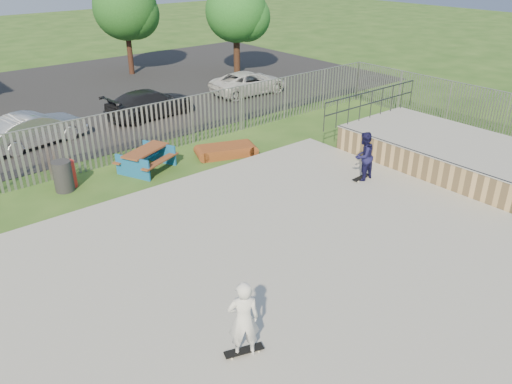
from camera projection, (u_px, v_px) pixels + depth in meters
ground at (268, 272)px, 12.61m from camera, size 120.00×120.00×0.00m
concrete_slab at (268, 269)px, 12.58m from camera, size 15.00×12.00×0.15m
quarter_pipe at (444, 152)px, 18.50m from camera, size 5.50×7.05×2.19m
fence at (198, 169)px, 15.91m from camera, size 26.04×16.02×2.00m
picnic_table at (146, 159)px, 18.22m from camera, size 2.35×2.18×0.79m
funbox at (226, 151)px, 19.57m from camera, size 2.22×1.63×0.40m
trash_bin_red at (68, 174)px, 16.89m from camera, size 0.55×0.55×0.92m
trash_bin_grey at (63, 176)px, 16.59m from camera, size 0.63×0.63×1.05m
parking_lot at (28, 106)px, 25.76m from camera, size 40.00×18.00×0.02m
car_silver at (35, 129)px, 20.39m from camera, size 4.31×2.24×1.35m
car_dark at (151, 103)px, 23.82m from camera, size 4.60×2.17×1.30m
car_white at (249, 83)px, 27.59m from camera, size 4.50×2.25×1.22m
tree_mid at (125, 8)px, 30.44m from camera, size 3.89×3.89×6.00m
tree_right at (236, 11)px, 30.26m from camera, size 3.73×3.73×5.76m
skateboard_a at (361, 178)px, 17.28m from camera, size 0.81×0.25×0.08m
skateboard_b at (244, 351)px, 9.87m from camera, size 0.82×0.45×0.08m
skater_navy at (364, 156)px, 16.92m from camera, size 0.86×0.69×1.70m
skater_white at (244, 319)px, 9.51m from camera, size 0.74×0.66×1.70m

